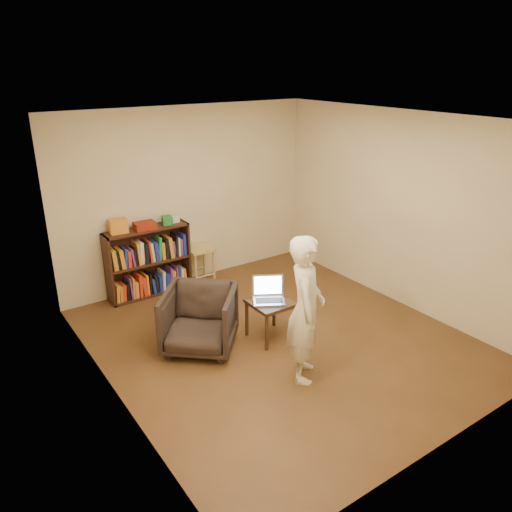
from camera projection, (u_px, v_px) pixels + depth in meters
floor at (279, 339)px, 6.08m from camera, size 4.50×4.50×0.00m
ceiling at (283, 120)px, 5.12m from camera, size 4.50×4.50×0.00m
wall_back at (188, 197)px, 7.32m from camera, size 4.00×0.00×4.00m
wall_left at (106, 280)px, 4.54m from camera, size 0.00×4.50×4.50m
wall_right at (400, 210)px, 6.66m from camera, size 0.00×4.50×4.50m
bookshelf at (149, 265)px, 7.12m from camera, size 1.20×0.30×1.00m
box_yellow at (118, 226)px, 6.68m from camera, size 0.25×0.19×0.19m
red_cloth at (145, 226)px, 6.86m from camera, size 0.30×0.23×0.10m
box_green at (167, 220)px, 7.03m from camera, size 0.15×0.15×0.13m
box_white at (175, 219)px, 7.15m from camera, size 0.11×0.11×0.09m
stool at (200, 254)px, 7.48m from camera, size 0.39×0.39×0.56m
armchair at (199, 320)px, 5.77m from camera, size 1.13×1.13×0.74m
side_table at (271, 307)px, 5.98m from camera, size 0.48×0.48×0.49m
laptop at (269, 295)px, 5.96m from camera, size 0.48×0.46×0.28m
person at (306, 309)px, 5.10m from camera, size 0.66×0.69×1.59m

